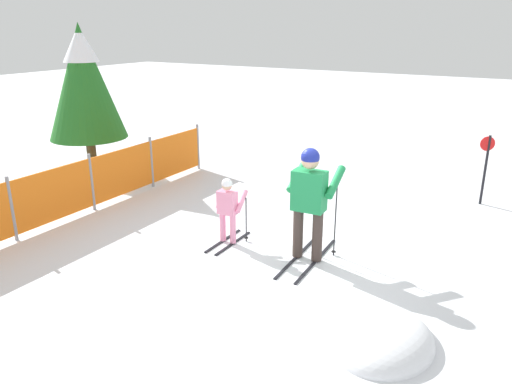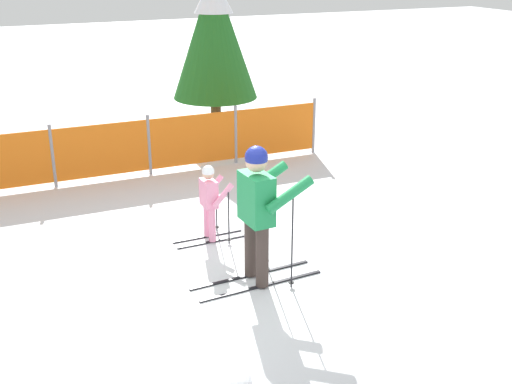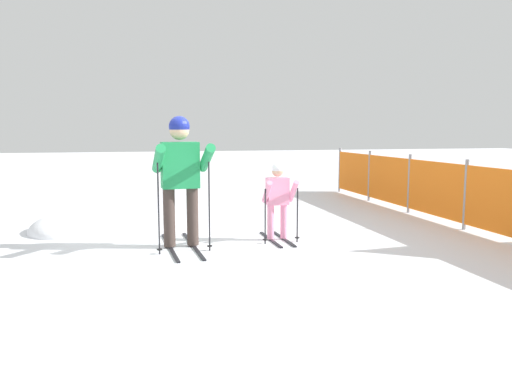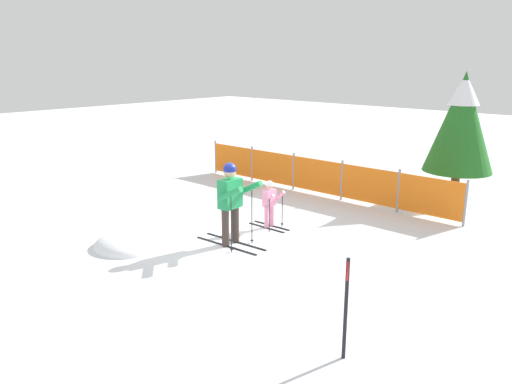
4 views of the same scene
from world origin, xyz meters
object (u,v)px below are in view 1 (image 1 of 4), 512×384
Objects in this scene: skier_adult at (310,194)px; conifer_far at (84,80)px; skier_child at (228,206)px; trail_marker at (486,162)px; safety_fence at (55,195)px.

conifer_far is at bearing 70.61° from skier_adult.
skier_child is at bearing 92.10° from skier_adult.
trail_marker is at bearing -77.48° from conifer_far.
conifer_far reaches higher than trail_marker.
trail_marker is at bearing -39.89° from skier_child.
trail_marker reaches higher than skier_child.
skier_adult is 1.43m from skier_child.
trail_marker is (4.07, -3.29, 0.22)m from skier_child.
conifer_far reaches higher than safety_fence.
skier_adult is at bearing -106.20° from conifer_far.
safety_fence is at bearing 105.04° from skier_child.
skier_child is 5.24m from trail_marker.
skier_adult is at bearing -85.64° from skier_child.
skier_adult reaches higher than skier_child.
safety_fence is 8.06m from trail_marker.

